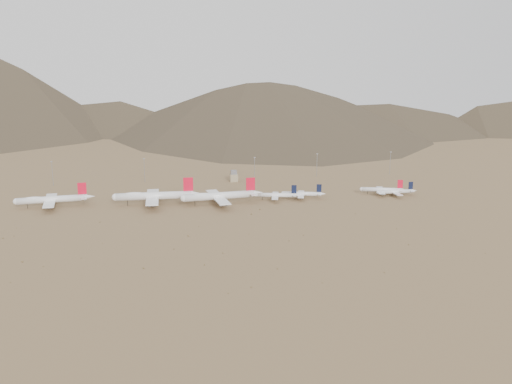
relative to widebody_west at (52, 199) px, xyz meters
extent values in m
plane|color=#926F4B|center=(140.28, -38.56, -7.00)|extent=(3000.00, 3000.00, 0.00)
cylinder|color=white|center=(-0.29, -0.03, -0.07)|extent=(57.19, 12.35, 5.88)
sphere|color=white|center=(-28.55, -3.29, -0.07)|extent=(5.76, 5.76, 5.76)
cone|color=white|center=(31.36, 3.61, 0.37)|extent=(10.78, 6.43, 5.29)
cube|color=white|center=(-1.42, -0.16, -0.96)|extent=(15.01, 52.85, 0.73)
cube|color=white|center=(26.84, 3.09, 0.51)|extent=(7.35, 20.27, 0.35)
cube|color=red|center=(25.71, 2.96, 8.08)|extent=(7.41, 1.37, 10.43)
cylinder|color=black|center=(-20.07, -2.31, -5.01)|extent=(0.38, 0.38, 3.98)
cylinder|color=black|center=(0.67, 1.56, -5.01)|extent=(0.47, 0.47, 3.98)
cylinder|color=black|center=(1.01, -1.36, -5.01)|extent=(0.47, 0.47, 3.98)
ellipsoid|color=white|center=(-14.98, -1.72, 1.54)|extent=(18.59, 6.46, 3.53)
cylinder|color=slate|center=(-2.61, 10.20, -2.41)|extent=(5.95, 3.28, 2.65)
cylinder|color=slate|center=(-0.23, -10.53, -2.41)|extent=(5.95, 3.28, 2.65)
cylinder|color=slate|center=(-3.69, 19.52, -2.41)|extent=(5.95, 3.28, 2.65)
cylinder|color=slate|center=(0.85, -19.85, -2.41)|extent=(5.95, 3.28, 2.65)
cylinder|color=white|center=(88.13, -5.69, 1.07)|extent=(66.31, 6.95, 6.85)
sphere|color=white|center=(54.98, -5.64, 1.07)|extent=(6.71, 6.71, 6.71)
cone|color=white|center=(125.26, -5.74, 1.58)|extent=(11.94, 6.18, 6.17)
cube|color=white|center=(86.80, -5.69, 0.04)|extent=(10.70, 60.79, 0.86)
cube|color=white|center=(119.96, -5.74, 1.76)|extent=(6.00, 23.10, 0.41)
cube|color=red|center=(118.63, -5.74, 10.57)|extent=(8.62, 0.63, 12.16)
cylinder|color=black|center=(64.93, -5.66, -4.68)|extent=(0.44, 0.44, 4.64)
cylinder|color=black|center=(89.46, -3.98, -4.68)|extent=(0.55, 0.55, 4.64)
cylinder|color=black|center=(89.45, -7.41, -4.68)|extent=(0.55, 0.55, 4.64)
ellipsoid|color=white|center=(70.89, -5.67, 2.95)|extent=(21.22, 5.17, 4.11)
cylinder|color=slate|center=(86.82, 6.47, -1.65)|extent=(6.63, 3.09, 3.08)
cylinder|color=slate|center=(86.79, -17.84, -1.65)|extent=(6.63, 3.09, 3.08)
cylinder|color=slate|center=(86.84, 17.41, -1.65)|extent=(6.63, 3.09, 3.08)
cylinder|color=slate|center=(86.77, -28.78, -1.65)|extent=(6.63, 3.09, 3.08)
cylinder|color=white|center=(145.50, -13.50, 0.69)|extent=(63.45, 14.74, 6.52)
sphere|color=white|center=(114.20, -17.63, 0.69)|extent=(6.39, 6.39, 6.39)
cone|color=white|center=(180.55, -8.86, 1.18)|extent=(12.04, 7.31, 5.87)
cube|color=white|center=(144.25, -13.66, -0.29)|extent=(17.60, 58.71, 0.82)
cube|color=white|center=(175.55, -9.53, 1.34)|extent=(8.52, 22.55, 0.39)
cube|color=red|center=(174.29, -9.69, 9.74)|extent=(8.21, 1.66, 11.58)
cylinder|color=black|center=(123.59, -16.39, -4.79)|extent=(0.42, 0.42, 4.42)
cylinder|color=black|center=(146.54, -11.71, -4.79)|extent=(0.53, 0.53, 4.42)
cylinder|color=black|center=(146.96, -14.95, -4.79)|extent=(0.53, 0.53, 4.42)
ellipsoid|color=white|center=(129.22, -15.65, 2.48)|extent=(20.67, 7.50, 3.91)
cylinder|color=slate|center=(142.73, -2.18, -1.91)|extent=(6.64, 3.74, 2.94)
cylinder|color=slate|center=(145.76, -25.14, -1.91)|extent=(6.64, 3.74, 2.94)
cylinder|color=slate|center=(141.37, 8.14, -1.91)|extent=(6.64, 3.74, 2.94)
cylinder|color=slate|center=(147.13, -35.47, -1.91)|extent=(6.64, 3.74, 2.94)
cylinder|color=white|center=(198.56, -5.88, -2.41)|extent=(35.70, 11.42, 3.88)
sphere|color=white|center=(181.13, -2.06, -2.41)|extent=(3.80, 3.80, 3.80)
cone|color=white|center=(218.09, -10.16, -2.12)|extent=(7.02, 4.78, 3.49)
cube|color=white|center=(197.86, -5.73, -2.99)|extent=(12.13, 31.11, 0.48)
cube|color=white|center=(215.30, -9.55, -2.02)|extent=(5.63, 12.04, 0.23)
cube|color=black|center=(214.60, -9.39, 3.35)|extent=(4.61, 1.33, 7.65)
cylinder|color=black|center=(186.36, -3.21, -5.67)|extent=(0.41, 0.41, 2.65)
cylinder|color=black|center=(199.47, -5.09, -5.67)|extent=(0.51, 0.51, 2.65)
cylinder|color=black|center=(199.05, -6.98, -5.67)|extent=(0.51, 0.51, 2.65)
cylinder|color=slate|center=(199.70, 2.64, -3.95)|extent=(3.86, 2.47, 1.74)
cylinder|color=slate|center=(196.03, -14.10, -3.95)|extent=(3.86, 2.47, 1.74)
cylinder|color=white|center=(223.41, -3.55, -2.56)|extent=(34.33, 12.23, 3.74)
sphere|color=white|center=(206.71, 0.75, -2.56)|extent=(3.67, 3.67, 3.67)
cone|color=white|center=(242.11, -8.37, -2.28)|extent=(6.85, 4.81, 3.37)
cube|color=white|center=(222.74, -3.38, -3.12)|extent=(12.72, 30.00, 0.47)
cube|color=white|center=(239.44, -7.68, -2.19)|extent=(5.81, 11.65, 0.22)
cube|color=black|center=(238.77, -7.51, 3.00)|extent=(4.43, 1.45, 7.39)
cylinder|color=black|center=(211.72, -0.54, -5.72)|extent=(0.39, 0.39, 2.56)
cylinder|color=black|center=(224.31, -2.82, -5.72)|extent=(0.49, 0.49, 2.56)
cylinder|color=black|center=(223.84, -4.63, -5.72)|extent=(0.49, 0.49, 2.56)
cylinder|color=slate|center=(224.81, 4.64, -4.05)|extent=(3.76, 2.49, 1.68)
cylinder|color=slate|center=(220.67, -11.39, -4.05)|extent=(3.76, 2.49, 1.68)
cylinder|color=white|center=(302.27, -1.00, -2.20)|extent=(36.90, 14.45, 4.05)
sphere|color=white|center=(284.39, 4.29, -2.20)|extent=(3.97, 3.97, 3.97)
cone|color=white|center=(322.29, -6.91, -1.90)|extent=(7.47, 5.40, 3.64)
cube|color=white|center=(301.55, -0.78, -2.81)|extent=(14.78, 32.34, 0.51)
cube|color=white|center=(319.43, -6.07, -1.80)|extent=(6.66, 12.60, 0.24)
cube|color=red|center=(318.71, -5.86, 3.82)|extent=(4.75, 1.72, 7.99)
cylinder|color=black|center=(289.76, 2.70, -5.61)|extent=(0.43, 0.43, 2.77)
cylinder|color=black|center=(303.27, -0.24, -5.61)|extent=(0.53, 0.53, 2.77)
cylinder|color=black|center=(302.70, -2.18, -5.61)|extent=(0.53, 0.53, 2.77)
cylinder|color=slate|center=(304.09, 7.80, -3.81)|extent=(4.09, 2.80, 1.82)
cylinder|color=slate|center=(299.02, -9.36, -3.81)|extent=(4.09, 2.80, 1.82)
cylinder|color=white|center=(312.84, -8.63, -2.71)|extent=(33.35, 3.77, 3.62)
sphere|color=white|center=(296.18, -8.71, -2.71)|extent=(3.55, 3.55, 3.55)
cone|color=white|center=(331.51, -8.54, -2.44)|extent=(6.02, 3.29, 3.26)
cube|color=white|center=(312.18, -8.63, -3.25)|extent=(5.47, 28.60, 0.45)
cube|color=white|center=(328.85, -8.55, -2.35)|extent=(3.05, 10.87, 0.22)
cube|color=black|center=(328.18, -8.56, 2.67)|extent=(4.34, 0.35, 7.14)
cylinder|color=black|center=(301.18, -8.68, -5.76)|extent=(0.38, 0.38, 2.48)
cylinder|color=black|center=(313.51, -7.72, -5.76)|extent=(0.48, 0.48, 2.48)
cylinder|color=black|center=(313.52, -9.53, -5.76)|extent=(0.48, 0.48, 2.48)
cylinder|color=slate|center=(312.14, -0.63, -4.15)|extent=(3.34, 1.64, 1.63)
cylinder|color=slate|center=(312.22, -16.63, -4.15)|extent=(3.34, 1.64, 1.63)
cube|color=#9C8B69|center=(170.28, 81.44, -3.00)|extent=(8.00, 8.00, 8.00)
cube|color=slate|center=(170.28, 81.44, 3.00)|extent=(6.00, 6.00, 4.00)
cylinder|color=gray|center=(-14.66, 89.57, 5.50)|extent=(0.50, 0.50, 25.00)
cube|color=gray|center=(-14.66, 89.57, 18.30)|extent=(2.00, 0.60, 0.80)
cylinder|color=gray|center=(77.31, 92.57, 5.50)|extent=(0.50, 0.50, 25.00)
cube|color=gray|center=(77.31, 92.57, 18.30)|extent=(2.00, 0.60, 0.80)
cylinder|color=gray|center=(192.39, 80.21, 5.50)|extent=(0.50, 0.50, 25.00)
cube|color=gray|center=(192.39, 80.21, 18.30)|extent=(2.00, 0.60, 0.80)
cylinder|color=gray|center=(264.02, 93.32, 5.50)|extent=(0.50, 0.50, 25.00)
cube|color=gray|center=(264.02, 93.32, 18.30)|extent=(2.00, 0.60, 0.80)
cylinder|color=gray|center=(348.76, 92.81, 5.50)|extent=(0.50, 0.50, 25.00)
cube|color=gray|center=(348.76, 92.81, 18.30)|extent=(2.00, 0.60, 0.80)
ellipsoid|color=brown|center=(46.17, -56.50, -6.72)|extent=(1.03, 1.03, 0.56)
ellipsoid|color=brown|center=(53.60, -111.78, -6.83)|extent=(0.50, 0.50, 0.34)
ellipsoid|color=brown|center=(122.98, -81.46, -6.77)|extent=(0.83, 0.83, 0.45)
ellipsoid|color=brown|center=(6.83, -142.70, -6.51)|extent=(1.10, 1.10, 0.98)
ellipsoid|color=brown|center=(307.37, -174.28, -6.80)|extent=(0.62, 0.62, 0.40)
ellipsoid|color=brown|center=(254.39, -65.16, -6.70)|extent=(0.93, 0.93, 0.59)
ellipsoid|color=brown|center=(120.96, -166.76, -6.65)|extent=(0.77, 0.77, 0.69)
ellipsoid|color=brown|center=(185.90, -207.21, -6.74)|extent=(0.59, 0.59, 0.51)
ellipsoid|color=brown|center=(164.85, -180.74, -6.74)|extent=(0.97, 0.97, 0.51)
ellipsoid|color=brown|center=(183.99, -127.48, -6.72)|extent=(0.86, 0.86, 0.55)
ellipsoid|color=brown|center=(21.66, -153.28, -6.81)|extent=(0.73, 0.73, 0.38)
ellipsoid|color=brown|center=(144.52, -206.83, -6.72)|extent=(0.92, 0.92, 0.56)
ellipsoid|color=brown|center=(113.60, -104.49, -6.53)|extent=(1.10, 1.10, 0.94)
ellipsoid|color=brown|center=(130.60, -213.42, -6.74)|extent=(0.66, 0.66, 0.51)
ellipsoid|color=brown|center=(197.36, -116.22, -6.71)|extent=(0.66, 0.66, 0.58)
ellipsoid|color=brown|center=(283.90, -154.74, -6.82)|extent=(0.68, 0.68, 0.35)
ellipsoid|color=brown|center=(271.29, -111.75, -6.75)|extent=(0.92, 0.92, 0.49)
ellipsoid|color=brown|center=(83.35, -166.52, -6.60)|extent=(1.06, 1.06, 0.79)
ellipsoid|color=brown|center=(168.43, -52.28, -6.59)|extent=(1.10, 1.10, 0.82)
ellipsoid|color=brown|center=(-18.65, -88.33, -6.64)|extent=(1.03, 1.03, 0.71)
ellipsoid|color=brown|center=(7.97, -177.39, -6.80)|extent=(0.63, 0.63, 0.39)
ellipsoid|color=brown|center=(264.12, -149.77, -6.64)|extent=(0.82, 0.82, 0.71)
ellipsoid|color=brown|center=(-11.94, -84.55, -6.71)|extent=(0.65, 0.65, 0.57)
ellipsoid|color=brown|center=(227.64, -197.10, -6.71)|extent=(0.68, 0.68, 0.58)
ellipsoid|color=brown|center=(178.07, -38.37, -6.64)|extent=(1.01, 1.01, 0.71)
ellipsoid|color=brown|center=(-15.21, -63.11, -6.81)|extent=(0.59, 0.59, 0.38)
ellipsoid|color=brown|center=(42.95, -141.27, -6.74)|extent=(0.62, 0.62, 0.52)
ellipsoid|color=brown|center=(158.25, -107.34, -6.81)|extent=(0.73, 0.73, 0.37)
ellipsoid|color=brown|center=(134.76, -146.21, -6.69)|extent=(0.74, 0.74, 0.61)
ellipsoid|color=brown|center=(102.69, -132.40, -6.71)|extent=(0.81, 0.81, 0.57)
camera|label=1|loc=(98.76, -505.25, 118.74)|focal=40.00mm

